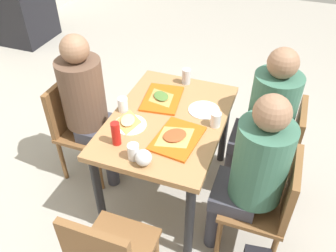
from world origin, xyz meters
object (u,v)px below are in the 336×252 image
Objects in this scene: chair_far_side at (77,123)px; pizza_slice_c at (128,121)px; paper_plate_near_edge at (204,110)px; plastic_cup_b at (216,119)px; chair_near_right at (279,146)px; plastic_cup_a at (123,104)px; soda_can at (186,76)px; chair_near_left at (269,202)px; tray_red_near at (177,138)px; pizza_slice_b at (161,97)px; pizza_slice_a at (175,136)px; person_in_brown_jacket at (266,115)px; condiment_bottle at (116,134)px; person_in_red at (253,168)px; plastic_cup_c at (133,152)px; main_table at (168,129)px; foil_bundle at (143,158)px; tray_red_far at (162,99)px; paper_plate_center at (130,125)px; person_far_side at (88,101)px.

pizza_slice_c is at bearing -105.31° from chair_far_side.
paper_plate_near_edge is 0.18m from plastic_cup_b.
plastic_cup_b reaches higher than chair_near_right.
soda_can is at bearing -31.69° from plastic_cup_a.
chair_near_left is 2.31× the size of tray_red_near.
pizza_slice_b is at bearing -42.94° from plastic_cup_a.
pizza_slice_a is at bearing 165.47° from paper_plate_near_edge.
pizza_slice_a is 0.68m from soda_can.
chair_near_right reaches higher than pizza_slice_a.
person_in_brown_jacket reaches higher than plastic_cup_b.
person_in_red is at bearing -84.37° from condiment_bottle.
plastic_cup_c is (-0.63, -0.06, 0.03)m from pizza_slice_b.
main_table is 1.32× the size of chair_near_left.
tray_red_near is at bearing -85.31° from pizza_slice_a.
foil_bundle reaches higher than chair_near_right.
paper_plate_near_edge is 0.96× the size of pizza_slice_c.
chair_near_left is 1.03m from tray_red_far.
foil_bundle is at bearing 157.38° from tray_red_near.
condiment_bottle is at bearing 125.75° from plastic_cup_b.
paper_plate_near_edge is at bearing -54.96° from pizza_slice_c.
pizza_slice_b is 0.63m from plastic_cup_c.
person_in_brown_jacket is at bearing -46.53° from tray_red_near.
chair_far_side is 0.74m from condiment_bottle.
plastic_cup_a is (0.25, 1.09, 0.31)m from chair_near_left.
plastic_cup_a is at bearing 37.53° from pizza_slice_c.
person_in_red reaches higher than chair_far_side.
paper_plate_near_edge is (0.33, -0.42, 0.00)m from paper_plate_center.
main_table is 0.49m from foil_bundle.
main_table is 0.45m from condiment_bottle.
condiment_bottle is (-0.16, 0.33, 0.06)m from pizza_slice_a.
pizza_slice_a is 0.37m from condiment_bottle.
pizza_slice_c is at bearing 82.79° from tray_red_near.
tray_red_near is at bearing -22.62° from foil_bundle.
plastic_cup_a reaches higher than chair_far_side.
pizza_slice_c is 0.41m from foil_bundle.
paper_plate_center is (-0.44, 0.84, 0.01)m from person_in_brown_jacket.
chair_near_right is at bearing -74.51° from plastic_cup_a.
chair_near_left is 1.56m from chair_far_side.
pizza_slice_a is at bearing 125.81° from chair_near_right.
chair_near_left reaches higher than pizza_slice_c.
condiment_bottle is at bearing -130.62° from person_far_side.
chair_far_side is at bearing 91.44° from plastic_cup_b.
person_in_red reaches higher than pizza_slice_a.
chair_near_right is at bearing -70.27° from main_table.
chair_near_left is at bearing -117.94° from tray_red_far.
soda_can is at bearing -19.15° from tray_red_far.
person_in_brown_jacket reaches higher than chair_near_left.
paper_plate_center is (-0.16, -0.56, 0.26)m from chair_far_side.
person_far_side is 0.77m from soda_can.
plastic_cup_c is 0.91m from soda_can.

